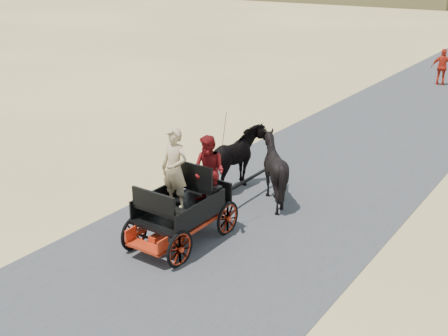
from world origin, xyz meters
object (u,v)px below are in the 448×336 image
Objects in this scene: carriage at (182,226)px; pedestrian at (442,67)px; horse_left at (237,161)px; horse_right at (274,169)px.

carriage is 1.39× the size of pedestrian.
horse_left reaches higher than carriage.
pedestrian reaches higher than horse_left.
horse_right reaches higher than carriage.
horse_left is 1.10m from horse_right.
carriage is 3.09m from horse_left.
horse_right is 16.25m from pedestrian.
horse_left is (-0.55, 3.00, 0.49)m from carriage.
horse_left is 1.18× the size of horse_right.
carriage is 1.20× the size of horse_left.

